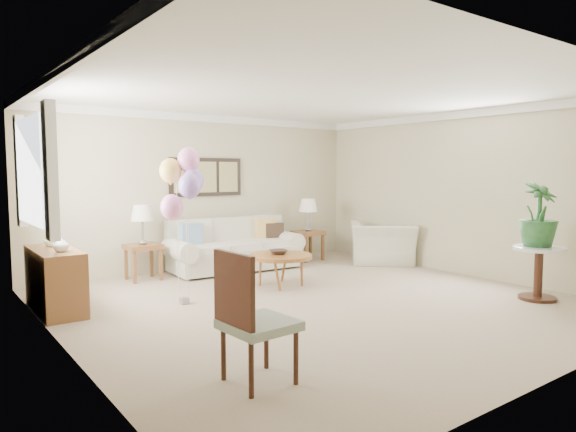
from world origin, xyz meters
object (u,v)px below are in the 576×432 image
(sofa, at_px, (234,250))
(coffee_table, at_px, (281,257))
(armchair, at_px, (383,243))
(balloon_cluster, at_px, (183,181))
(accent_chair, at_px, (251,316))

(sofa, relative_size, coffee_table, 2.63)
(armchair, distance_m, balloon_cluster, 4.28)
(coffee_table, relative_size, armchair, 0.81)
(armchair, xyz_separation_m, balloon_cluster, (-4.09, -0.50, 1.16))
(accent_chair, bearing_deg, balloon_cluster, 75.97)
(sofa, relative_size, balloon_cluster, 1.22)
(sofa, height_order, coffee_table, sofa)
(sofa, bearing_deg, accent_chair, -118.98)
(coffee_table, xyz_separation_m, balloon_cluster, (-1.55, -0.11, 1.10))
(coffee_table, bearing_deg, sofa, 86.64)
(sofa, xyz_separation_m, armchair, (2.45, -1.06, 0.03))
(sofa, xyz_separation_m, balloon_cluster, (-1.64, -1.56, 1.18))
(armchair, height_order, balloon_cluster, balloon_cluster)
(balloon_cluster, bearing_deg, accent_chair, -104.03)
(accent_chair, bearing_deg, armchair, 32.75)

